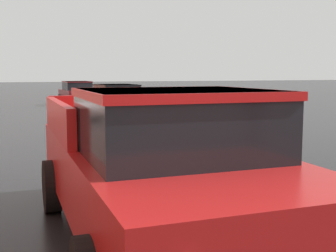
# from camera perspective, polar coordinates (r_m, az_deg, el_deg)

# --- Properties ---
(snow_bank_along_left_kerb) EXTENTS (2.91, 1.23, 0.62)m
(snow_bank_along_left_kerb) POSITION_cam_1_polar(r_m,az_deg,el_deg) (24.96, -2.06, 3.15)
(snow_bank_along_left_kerb) COLOR white
(snow_bank_along_left_kerb) RESTS_ON ground
(pickup_truck_red_approaching_near_lane) EXTENTS (2.28, 5.11, 1.76)m
(pickup_truck_red_approaching_near_lane) POSITION_cam_1_polar(r_m,az_deg,el_deg) (4.86, -1.45, -5.40)
(pickup_truck_red_approaching_near_lane) COLOR red
(pickup_truck_red_approaching_near_lane) RESTS_ON ground
(sedan_grey_parked_kerbside_close) EXTENTS (1.91, 3.95, 1.42)m
(sedan_grey_parked_kerbside_close) POSITION_cam_1_polar(r_m,az_deg,el_deg) (12.12, 4.15, 1.37)
(sedan_grey_parked_kerbside_close) COLOR slate
(sedan_grey_parked_kerbside_close) RESTS_ON ground
(sedan_black_parked_kerbside_mid) EXTENTS (2.16, 4.08, 1.42)m
(sedan_black_parked_kerbside_mid) POSITION_cam_1_polar(r_m,az_deg,el_deg) (19.31, -6.58, 3.41)
(sedan_black_parked_kerbside_mid) COLOR black
(sedan_black_parked_kerbside_mid) RESTS_ON ground
(sedan_maroon_parked_far_down_block) EXTENTS (1.99, 3.96, 1.42)m
(sedan_maroon_parked_far_down_block) POSITION_cam_1_polar(r_m,az_deg,el_deg) (26.96, -11.66, 4.29)
(sedan_maroon_parked_far_down_block) COLOR maroon
(sedan_maroon_parked_far_down_block) RESTS_ON ground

